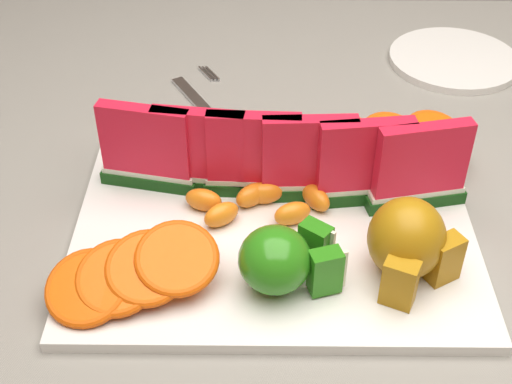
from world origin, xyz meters
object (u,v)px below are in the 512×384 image
at_px(side_plate, 454,59).
at_px(fork, 205,105).
at_px(apple_cluster, 283,259).
at_px(pear_cluster, 408,242).
at_px(platter, 274,231).

bearing_deg(side_plate, fork, -160.75).
xyz_separation_m(apple_cluster, pear_cluster, (0.11, 0.02, 0.01)).
xyz_separation_m(platter, side_plate, (0.26, 0.36, -0.00)).
distance_m(apple_cluster, pear_cluster, 0.12).
bearing_deg(fork, apple_cluster, -73.97).
height_order(platter, pear_cluster, pear_cluster).
xyz_separation_m(platter, fork, (-0.09, 0.24, -0.00)).
bearing_deg(apple_cluster, fork, 106.03).
distance_m(pear_cluster, side_plate, 0.45).
bearing_deg(pear_cluster, side_plate, 72.18).
bearing_deg(platter, fork, 109.52).
bearing_deg(side_plate, platter, -125.34).
xyz_separation_m(platter, pear_cluster, (0.12, -0.06, 0.04)).
bearing_deg(pear_cluster, apple_cluster, -171.21).
xyz_separation_m(pear_cluster, side_plate, (0.14, 0.42, -0.05)).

